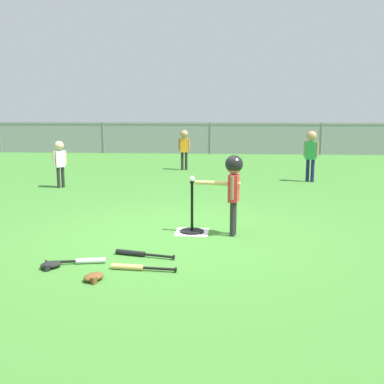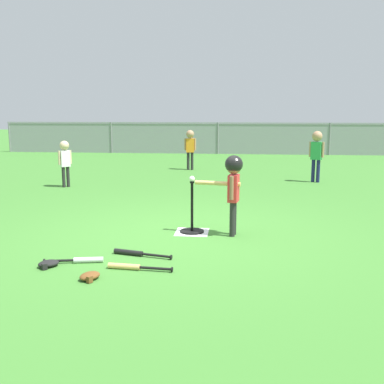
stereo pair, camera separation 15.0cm
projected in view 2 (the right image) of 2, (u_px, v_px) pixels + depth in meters
The scene contains 14 objects.
ground_plane at pixel (178, 234), 6.14m from camera, with size 60.00×60.00×0.00m, color #3D7A2D.
home_plate at pixel (192, 232), 6.23m from camera, with size 0.44×0.44×0.01m, color white.
batting_tee at pixel (192, 224), 6.21m from camera, with size 0.32×0.32×0.69m.
baseball_on_tee at pixel (192, 179), 6.10m from camera, with size 0.07×0.07×0.07m, color white.
batter_child at pixel (233, 179), 5.95m from camera, with size 0.62×0.30×1.05m.
fielder_deep_right at pixel (317, 149), 10.37m from camera, with size 0.31×0.23×1.15m.
fielder_near_left at pixel (190, 144), 12.50m from camera, with size 0.32×0.21×1.07m.
fielder_deep_center at pixel (65, 157), 9.73m from camera, with size 0.23×0.22×0.98m.
spare_bat_silver at pixel (82, 260), 4.99m from camera, with size 0.63×0.17×0.06m.
spare_bat_wood at pixel (131, 267), 4.78m from camera, with size 0.69×0.11×0.06m.
spare_bat_black at pixel (134, 253), 5.24m from camera, with size 0.70×0.22×0.06m.
glove_by_plate at pixel (90, 276), 4.50m from camera, with size 0.25×0.27×0.07m.
glove_near_bats at pixel (48, 264), 4.86m from camera, with size 0.27×0.27×0.07m.
outfield_fence at pixel (218, 137), 16.98m from camera, with size 16.06×0.06×1.15m.
Camera 2 is at (0.79, -5.89, 1.63)m, focal length 43.39 mm.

